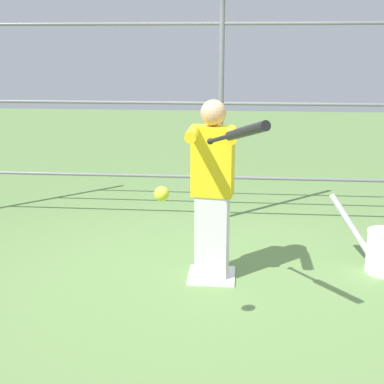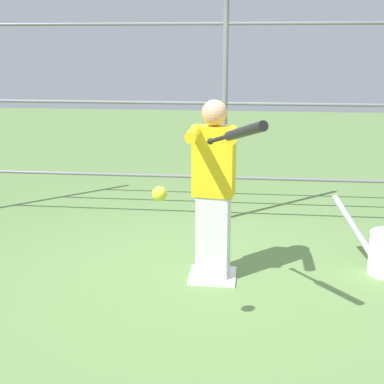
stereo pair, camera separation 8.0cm
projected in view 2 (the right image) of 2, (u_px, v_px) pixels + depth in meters
The scene contains 6 objects.
ground_plane at pixel (213, 277), 4.64m from camera, with size 24.00×24.00×0.00m, color #608447.
home_plate at pixel (213, 276), 4.64m from camera, with size 0.40×0.40×0.02m.
fence_backstop at pixel (225, 103), 5.82m from camera, with size 5.88×0.06×2.65m.
batter at pixel (214, 186), 4.40m from camera, with size 0.39×0.55×1.53m.
baseball_bat_swinging at pixel (240, 133), 3.42m from camera, with size 0.42×0.78×0.28m.
softball_in_flight at pixel (160, 194), 3.35m from camera, with size 0.10×0.10×0.10m.
Camera 2 is at (-0.30, 4.27, 1.95)m, focal length 50.00 mm.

